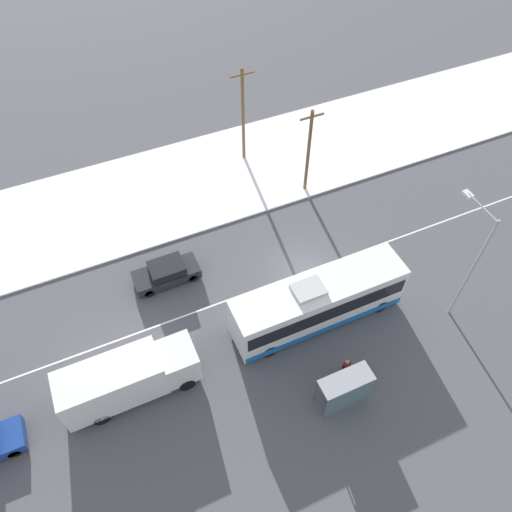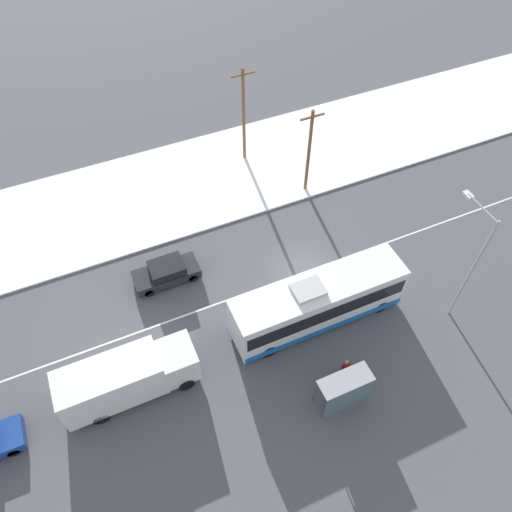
{
  "view_description": "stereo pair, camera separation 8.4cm",
  "coord_description": "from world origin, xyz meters",
  "px_view_note": "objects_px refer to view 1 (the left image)",
  "views": [
    {
      "loc": [
        -11.05,
        -17.04,
        26.44
      ],
      "look_at": [
        -2.77,
        1.54,
        1.4
      ],
      "focal_mm": 35.0,
      "sensor_mm": 36.0,
      "label": 1
    },
    {
      "loc": [
        -10.98,
        -17.08,
        26.44
      ],
      "look_at": [
        -2.77,
        1.54,
        1.4
      ],
      "focal_mm": 35.0,
      "sensor_mm": 36.0,
      "label": 2
    }
  ],
  "objects_px": {
    "city_bus": "(318,302)",
    "box_truck": "(126,378)",
    "sedan_car": "(167,272)",
    "streetlamp": "(472,254)",
    "utility_pole_roadside": "(309,151)",
    "bus_shelter": "(347,390)",
    "utility_pole_snowlot": "(243,115)",
    "pedestrian_at_stop": "(346,366)"
  },
  "relations": [
    {
      "from": "bus_shelter",
      "to": "utility_pole_roadside",
      "type": "height_order",
      "value": "utility_pole_roadside"
    },
    {
      "from": "sedan_car",
      "to": "bus_shelter",
      "type": "height_order",
      "value": "bus_shelter"
    },
    {
      "from": "bus_shelter",
      "to": "streetlamp",
      "type": "height_order",
      "value": "streetlamp"
    },
    {
      "from": "sedan_car",
      "to": "pedestrian_at_stop",
      "type": "distance_m",
      "value": 12.75
    },
    {
      "from": "pedestrian_at_stop",
      "to": "sedan_car",
      "type": "bearing_deg",
      "value": 124.08
    },
    {
      "from": "streetlamp",
      "to": "utility_pole_roadside",
      "type": "height_order",
      "value": "streetlamp"
    },
    {
      "from": "utility_pole_roadside",
      "to": "utility_pole_snowlot",
      "type": "xyz_separation_m",
      "value": [
        -2.81,
        5.25,
        0.45
      ]
    },
    {
      "from": "utility_pole_roadside",
      "to": "streetlamp",
      "type": "bearing_deg",
      "value": -76.78
    },
    {
      "from": "sedan_car",
      "to": "streetlamp",
      "type": "xyz_separation_m",
      "value": [
        15.28,
        -9.12,
        4.41
      ]
    },
    {
      "from": "city_bus",
      "to": "sedan_car",
      "type": "height_order",
      "value": "city_bus"
    },
    {
      "from": "box_truck",
      "to": "city_bus",
      "type": "bearing_deg",
      "value": 0.69
    },
    {
      "from": "box_truck",
      "to": "utility_pole_snowlot",
      "type": "height_order",
      "value": "utility_pole_snowlot"
    },
    {
      "from": "city_bus",
      "to": "streetlamp",
      "type": "distance_m",
      "value": 8.94
    },
    {
      "from": "sedan_car",
      "to": "utility_pole_snowlot",
      "type": "bearing_deg",
      "value": -135.44
    },
    {
      "from": "box_truck",
      "to": "sedan_car",
      "type": "bearing_deg",
      "value": 57.83
    },
    {
      "from": "bus_shelter",
      "to": "utility_pole_snowlot",
      "type": "distance_m",
      "value": 21.67
    },
    {
      "from": "city_bus",
      "to": "box_truck",
      "type": "height_order",
      "value": "city_bus"
    },
    {
      "from": "streetlamp",
      "to": "utility_pole_roadside",
      "type": "bearing_deg",
      "value": 103.22
    },
    {
      "from": "streetlamp",
      "to": "utility_pole_roadside",
      "type": "relative_size",
      "value": 1.19
    },
    {
      "from": "bus_shelter",
      "to": "pedestrian_at_stop",
      "type": "bearing_deg",
      "value": 58.56
    },
    {
      "from": "streetlamp",
      "to": "utility_pole_snowlot",
      "type": "height_order",
      "value": "streetlamp"
    },
    {
      "from": "sedan_car",
      "to": "pedestrian_at_stop",
      "type": "xyz_separation_m",
      "value": [
        7.14,
        -10.56,
        0.18
      ]
    },
    {
      "from": "box_truck",
      "to": "utility_pole_roadside",
      "type": "bearing_deg",
      "value": 33.08
    },
    {
      "from": "utility_pole_roadside",
      "to": "utility_pole_snowlot",
      "type": "relative_size",
      "value": 0.89
    },
    {
      "from": "utility_pole_snowlot",
      "to": "box_truck",
      "type": "bearing_deg",
      "value": -130.47
    },
    {
      "from": "streetlamp",
      "to": "utility_pole_snowlot",
      "type": "relative_size",
      "value": 1.05
    },
    {
      "from": "city_bus",
      "to": "sedan_car",
      "type": "relative_size",
      "value": 2.49
    },
    {
      "from": "box_truck",
      "to": "utility_pole_roadside",
      "type": "xyz_separation_m",
      "value": [
        16.41,
        10.69,
        1.99
      ]
    },
    {
      "from": "box_truck",
      "to": "pedestrian_at_stop",
      "type": "height_order",
      "value": "box_truck"
    },
    {
      "from": "pedestrian_at_stop",
      "to": "streetlamp",
      "type": "xyz_separation_m",
      "value": [
        8.13,
        1.43,
        4.23
      ]
    },
    {
      "from": "sedan_car",
      "to": "bus_shelter",
      "type": "distance_m",
      "value": 13.59
    },
    {
      "from": "city_bus",
      "to": "utility_pole_roadside",
      "type": "height_order",
      "value": "utility_pole_roadside"
    },
    {
      "from": "sedan_car",
      "to": "city_bus",
      "type": "bearing_deg",
      "value": 138.63
    },
    {
      "from": "city_bus",
      "to": "pedestrian_at_stop",
      "type": "distance_m",
      "value": 4.09
    },
    {
      "from": "bus_shelter",
      "to": "streetlamp",
      "type": "bearing_deg",
      "value": 17.94
    },
    {
      "from": "bus_shelter",
      "to": "utility_pole_snowlot",
      "type": "bearing_deg",
      "value": 81.57
    },
    {
      "from": "city_bus",
      "to": "box_truck",
      "type": "distance_m",
      "value": 11.65
    },
    {
      "from": "utility_pole_roadside",
      "to": "utility_pole_snowlot",
      "type": "distance_m",
      "value": 5.97
    },
    {
      "from": "streetlamp",
      "to": "utility_pole_snowlot",
      "type": "xyz_separation_m",
      "value": [
        -5.89,
        18.36,
        -1.05
      ]
    },
    {
      "from": "sedan_car",
      "to": "streetlamp",
      "type": "distance_m",
      "value": 18.33
    },
    {
      "from": "streetlamp",
      "to": "utility_pole_roadside",
      "type": "xyz_separation_m",
      "value": [
        -3.08,
        13.12,
        -1.5
      ]
    },
    {
      "from": "city_bus",
      "to": "utility_pole_snowlot",
      "type": "xyz_separation_m",
      "value": [
        1.94,
        15.8,
        2.4
      ]
    }
  ]
}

